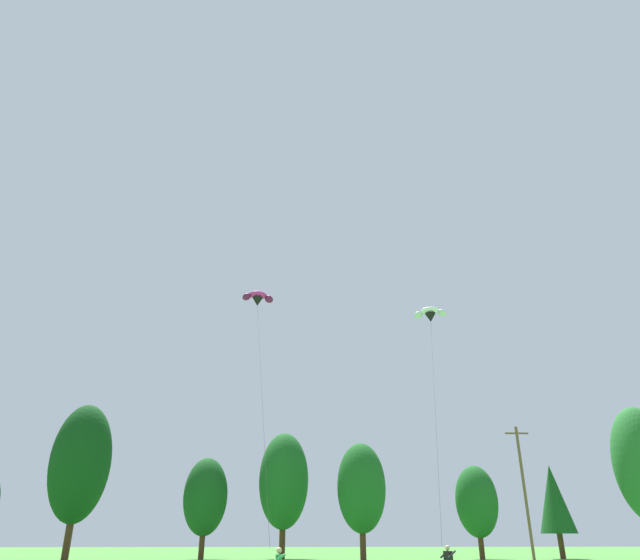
# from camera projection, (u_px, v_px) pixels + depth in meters

# --- Properties ---
(treeline_tree_b) EXTENTS (5.57, 5.57, 13.98)m
(treeline_tree_b) POSITION_uv_depth(u_px,v_px,m) (80.00, 463.00, 54.26)
(treeline_tree_b) COLOR #472D19
(treeline_tree_b) RESTS_ON ground_plane
(treeline_tree_c) EXTENTS (4.32, 4.32, 9.32)m
(treeline_tree_c) POSITION_uv_depth(u_px,v_px,m) (205.00, 496.00, 56.27)
(treeline_tree_c) COLOR #472D19
(treeline_tree_c) RESTS_ON ground_plane
(treeline_tree_d) EXTENTS (5.04, 5.04, 12.00)m
(treeline_tree_d) POSITION_uv_depth(u_px,v_px,m) (284.00, 480.00, 58.11)
(treeline_tree_d) COLOR #472D19
(treeline_tree_d) RESTS_ON ground_plane
(treeline_tree_e) EXTENTS (4.60, 4.60, 10.36)m
(treeline_tree_e) POSITION_uv_depth(u_px,v_px,m) (361.00, 487.00, 53.84)
(treeline_tree_e) COLOR #472D19
(treeline_tree_e) RESTS_ON ground_plane
(treeline_tree_f) EXTENTS (4.12, 4.12, 8.60)m
(treeline_tree_f) POSITION_uv_depth(u_px,v_px,m) (477.00, 501.00, 56.31)
(treeline_tree_f) COLOR #472D19
(treeline_tree_f) RESTS_ON ground_plane
(treeline_tree_g) EXTENTS (3.53, 3.53, 8.75)m
(treeline_tree_g) POSITION_uv_depth(u_px,v_px,m) (554.00, 499.00, 57.32)
(treeline_tree_g) COLOR #472D19
(treeline_tree_g) RESTS_ON ground_plane
(utility_pole) EXTENTS (2.20, 0.26, 11.47)m
(utility_pole) POSITION_uv_depth(u_px,v_px,m) (524.00, 488.00, 51.27)
(utility_pole) COLOR brown
(utility_pole) RESTS_ON ground_plane
(parafoil_kite_high_magenta) EXTENTS (3.84, 20.80, 19.44)m
(parafoil_kite_high_magenta) POSITION_uv_depth(u_px,v_px,m) (258.00, 298.00, 47.80)
(parafoil_kite_high_magenta) COLOR #D12893
(parafoil_kite_mid_white) EXTENTS (6.83, 20.34, 19.86)m
(parafoil_kite_mid_white) POSITION_uv_depth(u_px,v_px,m) (430.00, 314.00, 52.22)
(parafoil_kite_mid_white) COLOR white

